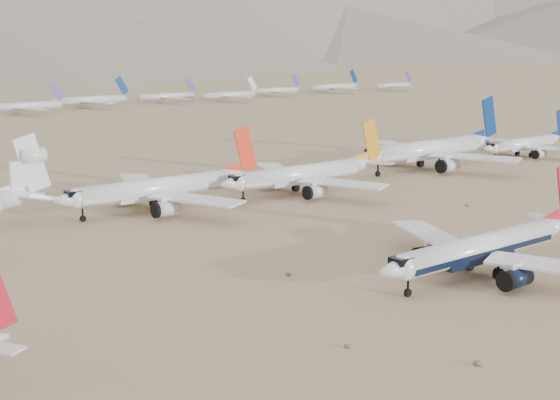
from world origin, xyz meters
The scene contains 8 objects.
ground centered at (0.00, 0.00, 0.00)m, with size 7000.00×7000.00×0.00m, color #7F644A.
main_airliner centered at (-3.15, -5.83, 4.79)m, with size 49.40×48.25×17.43m.
row2_navy_widebody centered at (73.86, 73.13, 5.89)m, with size 59.29×57.98×21.09m.
row2_gold_tail centered at (18.03, 67.33, 5.04)m, with size 50.63×49.52×18.03m.
row2_orange_tail centered at (-20.99, 73.06, 5.13)m, with size 51.27×50.15×18.29m.
row2_blue_far centered at (118.13, 69.85, 4.26)m, with size 43.07×42.11×15.30m.
distant_storage_row centered at (47.27, 328.79, 4.41)m, with size 625.64×59.62×15.24m.
foothills centered at (526.68, 1100.00, 67.15)m, with size 4637.50×1395.00×155.00m.
Camera 1 is at (-110.38, -84.61, 39.83)m, focal length 50.00 mm.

